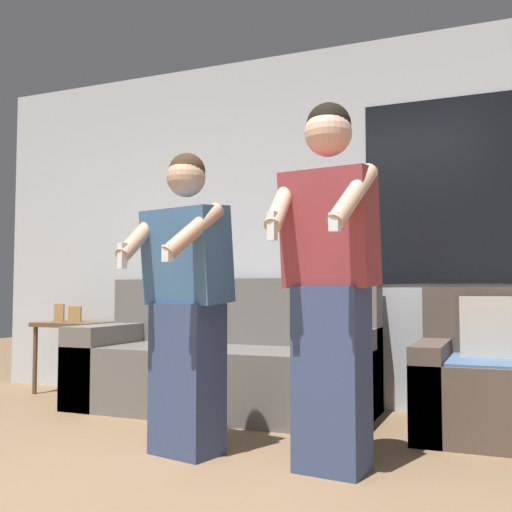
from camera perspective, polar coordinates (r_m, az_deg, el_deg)
wall_back at (r=4.60m, az=4.65°, el=2.98°), size 5.69×0.07×2.70m
couch at (r=4.35m, az=-3.08°, el=-10.31°), size 2.13×0.88×0.94m
armchair at (r=3.87m, az=21.67°, el=-11.20°), size 0.85×0.90×0.87m
side_table at (r=5.29m, az=-16.94°, el=-6.91°), size 0.59×0.43×0.74m
person_left at (r=3.17m, az=-6.68°, el=-4.44°), size 0.52×0.55×1.58m
person_right at (r=2.86m, az=7.05°, el=-2.28°), size 0.49×0.51×1.75m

